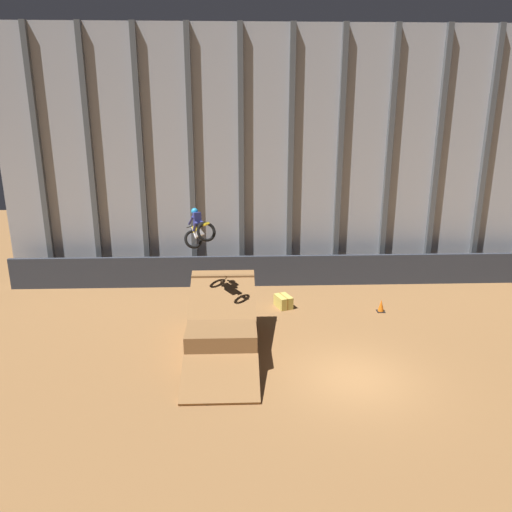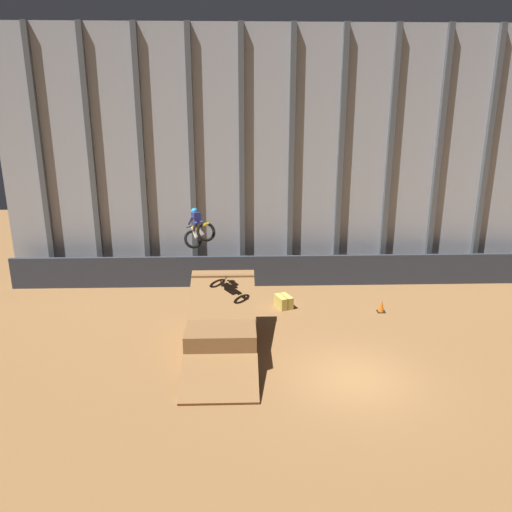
{
  "view_description": "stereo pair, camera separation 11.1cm",
  "coord_description": "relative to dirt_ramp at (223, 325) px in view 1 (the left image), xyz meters",
  "views": [
    {
      "loc": [
        -4.02,
        -15.14,
        9.04
      ],
      "look_at": [
        -3.26,
        4.78,
        3.02
      ],
      "focal_mm": 35.0,
      "sensor_mm": 36.0,
      "label": 1
    },
    {
      "loc": [
        -3.91,
        -15.14,
        9.04
      ],
      "look_at": [
        -3.26,
        4.78,
        3.02
      ],
      "focal_mm": 35.0,
      "sensor_mm": 36.0,
      "label": 2
    }
  ],
  "objects": [
    {
      "name": "dirt_ramp",
      "position": [
        0.0,
        0.0,
        0.0
      ],
      "size": [
        2.6,
        6.31,
        2.51
      ],
      "color": "brown",
      "rests_on": "ground_plane"
    },
    {
      "name": "ground_plane",
      "position": [
        4.65,
        -2.74,
        -0.83
      ],
      "size": [
        60.0,
        60.0,
        0.0
      ],
      "primitive_type": "plane",
      "color": "olive"
    },
    {
      "name": "rider_bike_solo",
      "position": [
        -0.83,
        0.24,
        3.78
      ],
      "size": [
        1.41,
        1.83,
        1.66
      ],
      "rotation": [
        -0.43,
        0.0,
        0.47
      ],
      "color": "black"
    },
    {
      "name": "arena_back_wall",
      "position": [
        4.65,
        8.04,
        5.61
      ],
      "size": [
        32.0,
        0.4,
        12.89
      ],
      "color": "#A3A8B2",
      "rests_on": "ground_plane"
    },
    {
      "name": "lower_barrier",
      "position": [
        4.65,
        6.68,
        -0.03
      ],
      "size": [
        31.36,
        0.2,
        1.62
      ],
      "color": "#2D333D",
      "rests_on": "ground_plane"
    },
    {
      "name": "hay_bale_trackside",
      "position": [
        2.73,
        3.72,
        -0.55
      ],
      "size": [
        0.88,
        1.05,
        0.57
      ],
      "rotation": [
        0.0,
        0.0,
        1.93
      ],
      "color": "#CCB751",
      "rests_on": "ground_plane"
    },
    {
      "name": "traffic_cone_near_ramp",
      "position": [
        7.15,
        3.02,
        -0.55
      ],
      "size": [
        0.36,
        0.36,
        0.58
      ],
      "color": "black",
      "rests_on": "ground_plane"
    }
  ]
}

